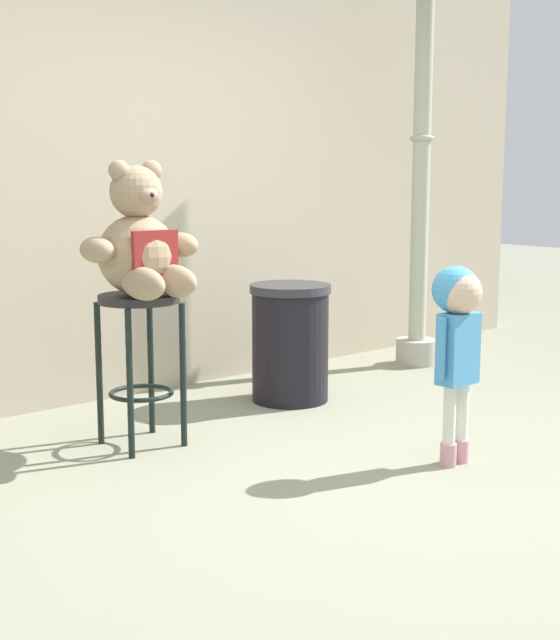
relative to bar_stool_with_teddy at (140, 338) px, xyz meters
The scene contains 7 objects.
ground_plane 1.39m from the bar_stool_with_teddy, 66.09° to the right, with size 24.00×24.00×0.00m, color gray.
building_wall 1.80m from the bar_stool_with_teddy, 64.45° to the left, with size 7.46×0.30×3.78m, color #B8AA90.
bar_stool_with_teddy is the anchor object (origin of this frame).
teddy_bear 0.46m from the bar_stool_with_teddy, 90.00° to the right, with size 0.61×0.55×0.66m.
child_walking 1.55m from the bar_stool_with_teddy, 50.90° to the right, with size 0.30×0.24×0.94m.
trash_bin 1.19m from the bar_stool_with_teddy, ahead, with size 0.49×0.49×0.71m.
lamppost 2.62m from the bar_stool_with_teddy, ahead, with size 0.30×0.30×2.78m.
Camera 1 is at (-2.73, -2.55, 1.35)m, focal length 48.95 mm.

